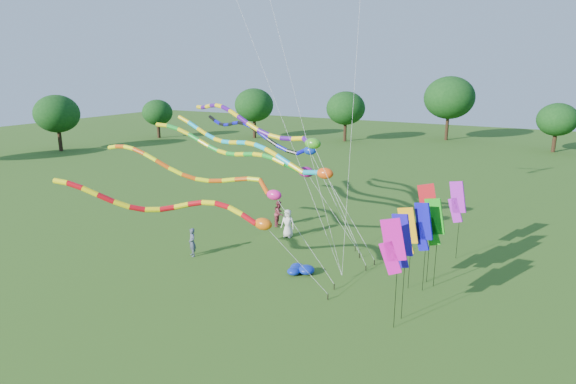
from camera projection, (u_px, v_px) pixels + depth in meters
The scene contains 19 objects.
ground at pixel (260, 302), 22.72m from camera, with size 160.00×160.00×0.00m, color #215015.
tree_ring at pixel (322, 155), 29.06m from camera, with size 121.59×120.29×9.73m.
tube_kite_red at pixel (189, 209), 22.72m from camera, with size 11.69×5.28×6.19m.
tube_kite_orange at pixel (207, 175), 25.93m from camera, with size 14.13×1.54×7.00m.
tube_kite_purple at pixel (261, 126), 30.27m from camera, with size 15.06×5.05×8.97m.
tube_kite_blue at pixel (265, 136), 31.35m from camera, with size 13.38×4.00×7.82m.
tube_kite_cyan at pixel (260, 151), 30.80m from camera, with size 16.41×3.64×7.82m.
tube_kite_green at pixel (247, 154), 31.51m from camera, with size 15.31×1.45×7.47m.
banner_pole_red at pixel (427, 208), 23.89m from camera, with size 1.16×0.29×5.25m.
banner_pole_blue_b at pixel (401, 241), 20.49m from camera, with size 1.12×0.48×4.81m.
banner_pole_orange at pixel (407, 231), 23.53m from camera, with size 1.16×0.20×4.22m.
banner_pole_blue_a at pixel (423, 227), 23.25m from camera, with size 1.11×0.50×4.52m.
banner_pole_magenta_b at pixel (392, 247), 19.63m from camera, with size 1.15×0.32×4.89m.
banner_pole_green at pixel (434, 222), 23.69m from camera, with size 1.16×0.29×4.61m.
banner_pole_violet at pixel (457, 202), 27.27m from camera, with size 1.12×0.47×4.60m.
blue_nylon_heap at pixel (297, 269), 25.85m from camera, with size 1.22×1.25×0.45m.
person_a at pixel (288, 223), 31.23m from camera, with size 0.91×0.59×1.85m, color silver.
person_b at pixel (192, 242), 28.06m from camera, with size 0.62×0.40×1.69m, color #464E62.
person_c at pixel (279, 213), 33.41m from camera, with size 0.88×0.69×1.81m, color #90343F.
Camera 1 is at (11.11, -17.52, 10.71)m, focal length 30.00 mm.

